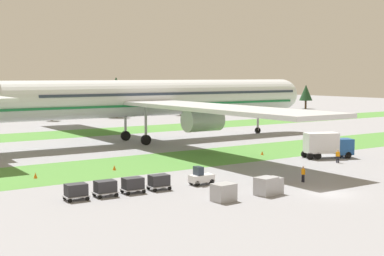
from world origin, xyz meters
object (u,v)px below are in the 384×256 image
object	(u,v)px
cargo_dolly_second	(133,184)
uld_container_1	(224,192)
taxiway_marker_2	(262,153)
cargo_dolly_lead	(159,181)
taxiway_marker_1	(114,168)
taxiway_marker_0	(35,175)
ground_crew_marshaller	(338,156)
ground_crew_loader	(303,174)
uld_container_0	(271,186)
cargo_dolly_fourth	(76,190)
airliner	(146,98)
baggage_tug	(201,177)
cargo_dolly_third	(105,187)
catering_truck	(327,144)
uld_container_2	(266,186)

from	to	relation	value
cargo_dolly_second	uld_container_1	xyz separation A→B (m)	(5.24, -7.74, -0.10)
taxiway_marker_2	uld_container_1	bearing A→B (deg)	-138.48
cargo_dolly_lead	taxiway_marker_1	world-z (taller)	cargo_dolly_lead
taxiway_marker_1	taxiway_marker_0	bearing A→B (deg)	178.64
ground_crew_marshaller	taxiway_marker_1	size ratio (longest dim) A/B	2.80
ground_crew_loader	uld_container_0	world-z (taller)	ground_crew_loader
cargo_dolly_fourth	taxiway_marker_0	bearing A→B (deg)	-179.32
ground_crew_loader	airliner	bearing A→B (deg)	-4.85
taxiway_marker_0	baggage_tug	bearing A→B (deg)	-45.44
cargo_dolly_third	taxiway_marker_2	size ratio (longest dim) A/B	4.03
catering_truck	ground_crew_marshaller	world-z (taller)	catering_truck
uld_container_1	taxiway_marker_2	distance (m)	30.30
cargo_dolly_second	uld_container_2	size ratio (longest dim) A/B	1.13
cargo_dolly_fourth	catering_truck	size ratio (longest dim) A/B	0.31
airliner	taxiway_marker_1	size ratio (longest dim) A/B	137.03
uld_container_2	taxiway_marker_1	world-z (taller)	uld_container_2
cargo_dolly_lead	taxiway_marker_2	xyz separation A→B (m)	(25.03, 12.48, -0.64)
uld_container_2	taxiway_marker_0	world-z (taller)	uld_container_2
cargo_dolly_lead	catering_truck	xyz separation A→B (m)	(30.47, 5.05, 1.03)
cargo_dolly_lead	taxiway_marker_2	size ratio (longest dim) A/B	4.03
cargo_dolly_third	catering_truck	size ratio (longest dim) A/B	0.31
airliner	cargo_dolly_third	world-z (taller)	airliner
taxiway_marker_0	cargo_dolly_fourth	bearing A→B (deg)	-92.03
ground_crew_marshaller	cargo_dolly_fourth	bearing A→B (deg)	42.58
airliner	cargo_dolly_lead	bearing A→B (deg)	-26.94
ground_crew_loader	taxiway_marker_2	world-z (taller)	ground_crew_loader
ground_crew_marshaller	baggage_tug	bearing A→B (deg)	45.07
cargo_dolly_lead	uld_container_1	size ratio (longest dim) A/B	1.13
ground_crew_loader	cargo_dolly_lead	bearing A→B (deg)	70.76
cargo_dolly_fourth	taxiway_marker_2	bearing A→B (deg)	112.40
cargo_dolly_lead	taxiway_marker_0	xyz separation A→B (m)	(-8.24, 13.22, -0.59)
ground_crew_marshaller	uld_container_1	world-z (taller)	ground_crew_marshaller
ground_crew_marshaller	cargo_dolly_lead	bearing A→B (deg)	43.88
uld_container_1	taxiway_marker_1	world-z (taller)	uld_container_1
uld_container_2	taxiway_marker_0	bearing A→B (deg)	126.40
catering_truck	taxiway_marker_0	bearing A→B (deg)	-78.08
cargo_dolly_fourth	uld_container_2	distance (m)	18.02
baggage_tug	uld_container_0	xyz separation A→B (m)	(3.04, -7.49, -0.01)
ground_crew_loader	uld_container_1	xyz separation A→B (m)	(-12.61, -2.23, -0.13)
uld_container_0	uld_container_2	size ratio (longest dim) A/B	1.00
cargo_dolly_lead	cargo_dolly_fourth	xyz separation A→B (m)	(-8.69, 0.41, 0.00)
cargo_dolly_third	taxiway_marker_2	world-z (taller)	cargo_dolly_third
cargo_dolly_second	ground_crew_loader	bearing A→B (deg)	75.56
catering_truck	ground_crew_marshaller	size ratio (longest dim) A/B	4.19
baggage_tug	taxiway_marker_1	size ratio (longest dim) A/B	4.28
cargo_dolly_lead	ground_crew_marshaller	world-z (taller)	ground_crew_marshaller
uld_container_0	cargo_dolly_lead	bearing A→B (deg)	136.21
uld_container_0	ground_crew_loader	bearing A→B (deg)	18.86
airliner	taxiway_marker_0	distance (m)	35.95
catering_truck	uld_container_0	world-z (taller)	catering_truck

